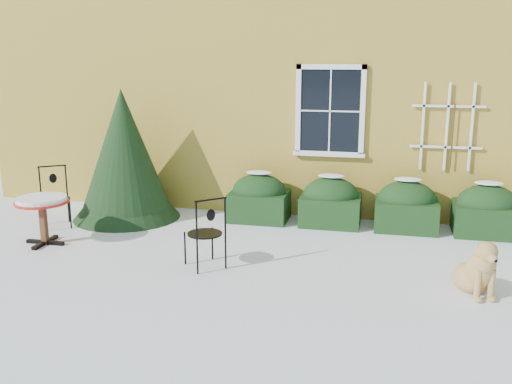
% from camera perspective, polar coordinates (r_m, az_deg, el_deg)
% --- Properties ---
extents(ground, '(80.00, 80.00, 0.00)m').
position_cam_1_polar(ground, '(8.06, -1.62, -7.86)').
color(ground, white).
rests_on(ground, ground).
extents(house, '(12.40, 8.40, 6.40)m').
position_cam_1_polar(house, '(14.39, 5.57, 14.53)').
color(house, gold).
rests_on(house, ground).
extents(hedge_row, '(4.95, 0.80, 0.91)m').
position_cam_1_polar(hedge_row, '(10.14, 11.14, -1.24)').
color(hedge_row, black).
rests_on(hedge_row, ground).
extents(evergreen_shrub, '(1.96, 1.96, 2.37)m').
position_cam_1_polar(evergreen_shrub, '(10.68, -12.98, 2.45)').
color(evergreen_shrub, black).
rests_on(evergreen_shrub, ground).
extents(bistro_table, '(0.83, 0.83, 0.77)m').
position_cam_1_polar(bistro_table, '(9.58, -20.62, -1.25)').
color(bistro_table, black).
rests_on(bistro_table, ground).
extents(patio_chair_near, '(0.65, 0.65, 1.04)m').
position_cam_1_polar(patio_chair_near, '(8.04, -5.01, -4.03)').
color(patio_chair_near, black).
rests_on(patio_chair_near, ground).
extents(patio_chair_far, '(0.65, 0.65, 1.06)m').
position_cam_1_polar(patio_chair_far, '(10.58, -19.47, -0.45)').
color(patio_chair_far, black).
rests_on(patio_chair_far, ground).
extents(dog, '(0.64, 0.85, 0.77)m').
position_cam_1_polar(dog, '(7.70, 21.30, -7.40)').
color(dog, tan).
rests_on(dog, ground).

